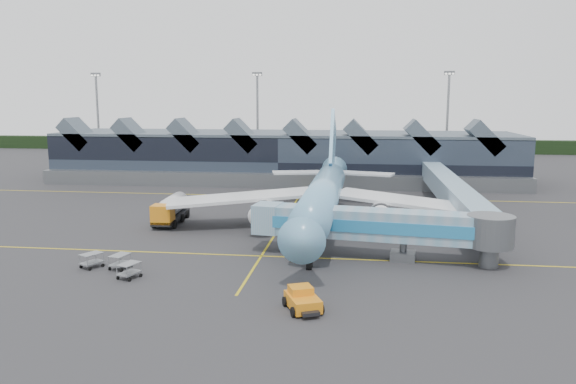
# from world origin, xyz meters

# --- Properties ---
(ground) EXTENTS (260.00, 260.00, 0.00)m
(ground) POSITION_xyz_m (0.00, 0.00, 0.00)
(ground) COLOR #28272A
(ground) RESTS_ON ground
(taxi_stripes) EXTENTS (120.00, 60.00, 0.01)m
(taxi_stripes) POSITION_xyz_m (0.00, 10.00, 0.01)
(taxi_stripes) COLOR gold
(taxi_stripes) RESTS_ON ground
(tree_line_far) EXTENTS (260.00, 4.00, 4.00)m
(tree_line_far) POSITION_xyz_m (0.00, 110.00, 2.00)
(tree_line_far) COLOR black
(tree_line_far) RESTS_ON ground
(terminal) EXTENTS (90.00, 22.25, 12.52)m
(terminal) POSITION_xyz_m (-5.07, 47.35, 4.88)
(terminal) COLOR black
(terminal) RESTS_ON ground
(light_masts) EXTENTS (132.40, 42.56, 22.45)m
(light_masts) POSITION_xyz_m (21.00, 62.80, 12.49)
(light_masts) COLOR gray
(light_masts) RESTS_ON ground
(main_airliner) EXTENTS (40.65, 46.63, 15.01)m
(main_airliner) POSITION_xyz_m (5.55, 5.61, 4.41)
(main_airliner) COLOR #66AED0
(main_airliner) RESTS_ON ground
(jet_bridge) EXTENTS (26.03, 7.25, 5.19)m
(jet_bridge) POSITION_xyz_m (13.27, -7.53, 3.42)
(jet_bridge) COLOR #6996B0
(jet_bridge) RESTS_ON ground
(fuel_truck) EXTENTS (3.38, 10.34, 3.45)m
(fuel_truck) POSITION_xyz_m (-14.54, 6.42, 1.93)
(fuel_truck) COLOR black
(fuel_truck) RESTS_ON ground
(pushback_tug) EXTENTS (3.50, 4.29, 1.73)m
(pushback_tug) POSITION_xyz_m (5.78, -22.36, 0.78)
(pushback_tug) COLOR orange
(pushback_tug) RESTS_ON ground
(baggage_carts) EXTENTS (6.94, 5.00, 1.41)m
(baggage_carts) POSITION_xyz_m (-12.92, -14.94, 0.79)
(baggage_carts) COLOR gray
(baggage_carts) RESTS_ON ground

